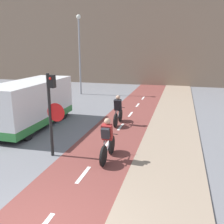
{
  "coord_description": "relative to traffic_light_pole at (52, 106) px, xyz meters",
  "views": [
    {
      "loc": [
        2.75,
        -3.56,
        3.9
      ],
      "look_at": [
        0.0,
        6.38,
        1.2
      ],
      "focal_mm": 40.0,
      "sensor_mm": 36.0,
      "label": 1
    }
  ],
  "objects": [
    {
      "name": "building_row_background",
      "position": [
        1.57,
        21.07,
        3.88
      ],
      "size": [
        60.0,
        5.2,
        11.51
      ],
      "color": "#89705B",
      "rests_on": "ground_plane"
    },
    {
      "name": "traffic_light_pole",
      "position": [
        0.0,
        0.0,
        0.0
      ],
      "size": [
        0.67,
        0.25,
        3.03
      ],
      "color": "black",
      "rests_on": "ground_plane"
    },
    {
      "name": "street_lamp_far",
      "position": [
        -3.83,
        11.86,
        2.05
      ],
      "size": [
        0.36,
        0.36,
        6.38
      ],
      "color": "gray",
      "rests_on": "ground_plane"
    },
    {
      "name": "cyclist_near",
      "position": [
        1.98,
        0.17,
        -1.16
      ],
      "size": [
        0.46,
        1.73,
        1.54
      ],
      "color": "black",
      "rests_on": "ground_plane"
    },
    {
      "name": "cyclist_far",
      "position": [
        1.32,
        4.34,
        -1.2
      ],
      "size": [
        0.46,
        1.71,
        1.54
      ],
      "color": "black",
      "rests_on": "ground_plane"
    },
    {
      "name": "van",
      "position": [
        -2.73,
        2.86,
        -0.75
      ],
      "size": [
        1.92,
        5.33,
        2.28
      ],
      "color": "white",
      "rests_on": "ground_plane"
    }
  ]
}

